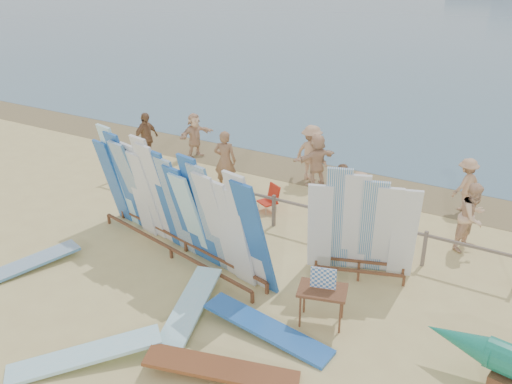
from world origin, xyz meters
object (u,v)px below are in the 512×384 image
Objects in this scene: beach_chair_right at (357,221)px; beachgoer_9 at (466,185)px; vendor_table at (322,305)px; stroller at (360,221)px; beachgoer_11 at (195,135)px; beachgoer_1 at (225,161)px; beachgoer_3 at (311,153)px; flat_board_c at (222,376)px; beachgoer_8 at (473,217)px; side_surfboard_rack at (362,228)px; beachgoer_extra_1 at (146,138)px; main_surfboard_rack at (176,206)px; flat_board_e at (22,271)px; flat_board_b at (86,362)px; beachgoer_6 at (359,199)px; flat_board_d at (267,335)px; flat_board_a at (188,318)px; beachgoer_5 at (317,160)px; beach_chair_left at (269,204)px; beachgoer_4 at (340,196)px.

beachgoer_9 is (2.17, 2.71, 0.55)m from beach_chair_right.
stroller is at bearing 83.55° from vendor_table.
beachgoer_11 is (-7.98, 6.58, 0.39)m from vendor_table.
beachgoer_3 is at bearing -150.50° from beachgoer_1.
beachgoer_8 reaches higher than flat_board_c.
beachgoer_11 is (-7.29, 2.65, 0.42)m from stroller.
beachgoer_1 reaches higher than stroller.
beachgoer_11 is at bearing 131.34° from side_surfboard_rack.
beachgoer_8 is at bearing 40.27° from beachgoer_9.
beachgoer_extra_1 is at bearing 159.57° from stroller.
main_surfboard_rack reaches higher than beachgoer_extra_1.
flat_board_b is at bearing -3.36° from flat_board_e.
flat_board_e is 3.88m from flat_board_b.
beachgoer_9 is (4.45, 10.09, 0.77)m from flat_board_b.
beachgoer_8 is (2.75, 0.42, 0.64)m from beach_chair_right.
beachgoer_extra_1 is at bearing -92.24° from beachgoer_6.
beachgoer_1 is at bearing 44.20° from flat_board_d.
beachgoer_11 is (-3.90, 5.91, -0.50)m from main_surfboard_rack.
flat_board_e is 1.00× the size of flat_board_a.
beachgoer_5 is (-2.24, 8.65, 0.84)m from flat_board_c.
beachgoer_8 is at bearing 54.65° from flat_board_e.
beachgoer_extra_1 is (-3.64, 0.54, -0.04)m from beachgoer_1.
flat_board_e is 1.49× the size of beachgoer_extra_1.
beachgoer_8 is (1.89, 2.59, -0.34)m from side_surfboard_rack.
flat_board_d is at bearing -33.26° from beach_chair_left.
beachgoer_8 reaches higher than vendor_table.
beachgoer_8 is at bearing 35.08° from side_surfboard_rack.
beachgoer_6 is 0.92× the size of beachgoer_5.
flat_board_e is at bearing 178.54° from vendor_table.
beachgoer_9 reaches higher than stroller.
stroller reaches higher than flat_board_e.
flat_board_a is 5.44m from stroller.
flat_board_a is 3.48× the size of beach_chair_right.
beachgoer_3 is 1.18× the size of beachgoer_6.
side_surfboard_rack is 5.98m from beachgoer_1.
flat_board_e is 8.34m from stroller.
flat_board_a is 5.83m from beachgoer_6.
flat_board_c is 7.43m from beachgoer_8.
beachgoer_3 reaches higher than stroller.
beachgoer_extra_1 reaches higher than beachgoer_11.
beachgoer_11 is at bearing 100.29° from beachgoer_8.
flat_board_e is at bearing 60.51° from beachgoer_1.
beachgoer_5 reaches higher than vendor_table.
side_surfboard_rack is 1.61× the size of beachgoer_5.
flat_board_e is 8.38m from beach_chair_right.
beachgoer_11 is at bearing 135.86° from main_surfboard_rack.
vendor_table is at bearing -173.48° from beachgoer_4.
beachgoer_11 is at bearing 14.82° from beachgoer_3.
beachgoer_extra_1 is (-8.31, 1.24, 0.52)m from stroller.
beach_chair_left is 5.40m from beachgoer_8.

